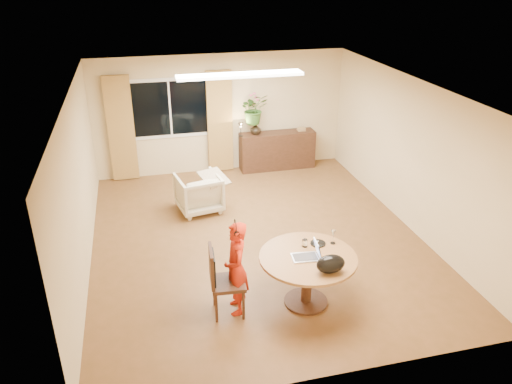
% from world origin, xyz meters
% --- Properties ---
extents(floor, '(6.50, 6.50, 0.00)m').
position_xyz_m(floor, '(0.00, 0.00, 0.00)').
color(floor, brown).
rests_on(floor, ground).
extents(ceiling, '(6.50, 6.50, 0.00)m').
position_xyz_m(ceiling, '(0.00, 0.00, 2.60)').
color(ceiling, white).
rests_on(ceiling, wall_back).
extents(wall_back, '(5.50, 0.00, 5.50)m').
position_xyz_m(wall_back, '(0.00, 3.25, 1.30)').
color(wall_back, '#CBB584').
rests_on(wall_back, floor).
extents(wall_left, '(0.00, 6.50, 6.50)m').
position_xyz_m(wall_left, '(-2.75, 0.00, 1.30)').
color(wall_left, '#CBB584').
rests_on(wall_left, floor).
extents(wall_right, '(0.00, 6.50, 6.50)m').
position_xyz_m(wall_right, '(2.75, 0.00, 1.30)').
color(wall_right, '#CBB584').
rests_on(wall_right, floor).
extents(window, '(1.70, 0.03, 1.30)m').
position_xyz_m(window, '(-1.10, 3.23, 1.50)').
color(window, white).
rests_on(window, wall_back).
extents(curtain_left, '(0.55, 0.08, 2.25)m').
position_xyz_m(curtain_left, '(-2.15, 3.15, 1.15)').
color(curtain_left, olive).
rests_on(curtain_left, wall_back).
extents(curtain_right, '(0.55, 0.08, 2.25)m').
position_xyz_m(curtain_right, '(-0.05, 3.15, 1.15)').
color(curtain_right, olive).
rests_on(curtain_right, wall_back).
extents(ceiling_panel, '(2.20, 0.35, 0.05)m').
position_xyz_m(ceiling_panel, '(0.00, 1.20, 2.57)').
color(ceiling_panel, white).
rests_on(ceiling_panel, ceiling).
extents(dining_table, '(1.33, 1.33, 0.76)m').
position_xyz_m(dining_table, '(0.24, -1.88, 0.59)').
color(dining_table, brown).
rests_on(dining_table, floor).
extents(dining_chair, '(0.52, 0.48, 1.01)m').
position_xyz_m(dining_chair, '(-0.85, -1.83, 0.51)').
color(dining_chair, '#311E10').
rests_on(dining_chair, floor).
extents(child, '(0.50, 0.34, 1.34)m').
position_xyz_m(child, '(-0.73, -1.80, 0.67)').
color(child, red).
rests_on(child, floor).
extents(laptop, '(0.40, 0.28, 0.25)m').
position_xyz_m(laptop, '(0.19, -1.90, 0.88)').
color(laptop, '#B7B7BC').
rests_on(laptop, dining_table).
extents(tumbler, '(0.08, 0.08, 0.11)m').
position_xyz_m(tumbler, '(0.28, -1.63, 0.81)').
color(tumbler, white).
rests_on(tumbler, dining_table).
extents(wine_glass, '(0.08, 0.08, 0.21)m').
position_xyz_m(wine_glass, '(0.69, -1.64, 0.86)').
color(wine_glass, white).
rests_on(wine_glass, dining_table).
extents(pot_lid, '(0.24, 0.24, 0.04)m').
position_xyz_m(pot_lid, '(0.48, -1.61, 0.77)').
color(pot_lid, white).
rests_on(pot_lid, dining_table).
extents(handbag, '(0.42, 0.31, 0.25)m').
position_xyz_m(handbag, '(0.39, -2.31, 0.88)').
color(handbag, black).
rests_on(handbag, dining_table).
extents(armchair, '(0.91, 0.92, 0.73)m').
position_xyz_m(armchair, '(-0.81, 1.31, 0.36)').
color(armchair, '#BCAB95').
rests_on(armchair, floor).
extents(throw, '(0.62, 0.68, 0.03)m').
position_xyz_m(throw, '(-0.52, 1.26, 0.74)').
color(throw, '#C4B59D').
rests_on(throw, armchair).
extents(sideboard, '(1.70, 0.42, 0.85)m').
position_xyz_m(sideboard, '(1.22, 3.01, 0.43)').
color(sideboard, '#311E10').
rests_on(sideboard, floor).
extents(vase, '(0.26, 0.26, 0.25)m').
position_xyz_m(vase, '(0.72, 3.01, 0.98)').
color(vase, black).
rests_on(vase, sideboard).
extents(bouquet, '(0.67, 0.61, 0.66)m').
position_xyz_m(bouquet, '(0.68, 3.01, 1.43)').
color(bouquet, '#2D6E29').
rests_on(bouquet, vase).
extents(book_stack, '(0.19, 0.15, 0.07)m').
position_xyz_m(book_stack, '(1.79, 3.01, 0.89)').
color(book_stack, brown).
rests_on(book_stack, sideboard).
extents(desk_lamp, '(0.13, 0.13, 0.31)m').
position_xyz_m(desk_lamp, '(0.37, 2.96, 1.01)').
color(desk_lamp, black).
rests_on(desk_lamp, sideboard).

